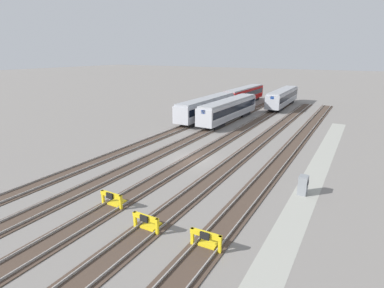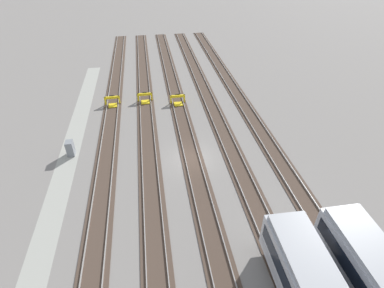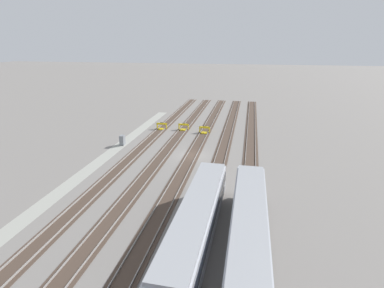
% 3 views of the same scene
% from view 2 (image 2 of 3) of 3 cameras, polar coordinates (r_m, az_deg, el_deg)
% --- Properties ---
extents(ground_plane, '(400.00, 400.00, 0.00)m').
position_cam_2_polar(ground_plane, '(30.31, 0.02, -2.83)').
color(ground_plane, gray).
extents(service_walkway, '(54.00, 2.00, 0.01)m').
position_cam_2_polar(service_walkway, '(31.30, -23.14, -4.81)').
color(service_walkway, '#9E9E93').
rests_on(service_walkway, ground).
extents(rail_track_nearest, '(90.00, 2.23, 0.21)m').
position_cam_2_polar(rail_track_nearest, '(30.43, -16.16, -4.22)').
color(rail_track_nearest, '#47382D').
rests_on(rail_track_nearest, ground).
extents(rail_track_near_inner, '(90.00, 2.23, 0.21)m').
position_cam_2_polar(rail_track_near_inner, '(30.05, -8.09, -3.53)').
color(rail_track_near_inner, '#47382D').
rests_on(rail_track_near_inner, ground).
extents(rail_track_middle, '(90.00, 2.24, 0.21)m').
position_cam_2_polar(rail_track_middle, '(30.28, 0.02, -2.76)').
color(rail_track_middle, '#47382D').
rests_on(rail_track_middle, ground).
extents(rail_track_far_inner, '(90.00, 2.23, 0.21)m').
position_cam_2_polar(rail_track_far_inner, '(31.10, 7.84, -1.97)').
color(rail_track_far_inner, '#47382D').
rests_on(rail_track_far_inner, ground).
extents(rail_track_farthest, '(90.00, 2.23, 0.21)m').
position_cam_2_polar(rail_track_farthest, '(32.47, 15.12, -1.20)').
color(rail_track_farthest, '#47382D').
rests_on(rail_track_farthest, ground).
extents(bumper_stop_nearest_track, '(1.38, 2.01, 1.22)m').
position_cam_2_polar(bumper_stop_nearest_track, '(41.03, -14.92, 7.79)').
color(bumper_stop_nearest_track, yellow).
rests_on(bumper_stop_nearest_track, ground).
extents(bumper_stop_near_inner_track, '(1.35, 2.00, 1.22)m').
position_cam_2_polar(bumper_stop_near_inner_track, '(41.01, -8.93, 8.58)').
color(bumper_stop_near_inner_track, yellow).
rests_on(bumper_stop_near_inner_track, ground).
extents(bumper_stop_middle_track, '(1.35, 2.00, 1.22)m').
position_cam_2_polar(bumper_stop_middle_track, '(40.07, -2.71, 8.31)').
color(bumper_stop_middle_track, yellow).
rests_on(bumper_stop_middle_track, ground).
extents(electrical_cabinet, '(0.90, 0.73, 1.60)m').
position_cam_2_polar(electrical_cabinet, '(32.83, -22.18, -0.74)').
color(electrical_cabinet, gray).
rests_on(electrical_cabinet, ground).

